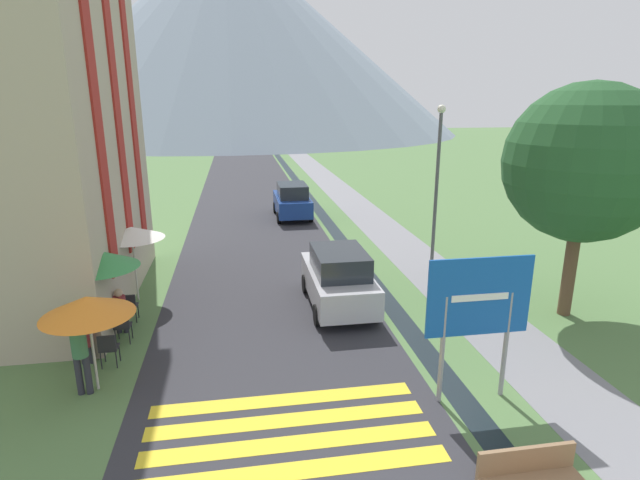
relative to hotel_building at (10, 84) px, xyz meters
The scene contains 22 objects.
ground_plane 13.95m from the hotel_building, 40.42° to the left, with size 160.00×160.00×0.00m, color #517542.
road 20.34m from the hotel_building, 69.04° to the left, with size 6.40×60.00×0.01m.
footpath 23.13m from the hotel_building, 54.17° to the left, with size 2.20×60.00×0.01m.
drainage_channel 21.87m from the hotel_building, 59.52° to the left, with size 0.60×60.00×0.00m.
crosswalk_marking 12.17m from the hotel_building, 47.96° to the right, with size 5.44×2.54×0.01m.
mountain_distant 81.81m from the hotel_building, 86.03° to the left, with size 80.86×80.86×34.00m.
hotel_building is the anchor object (origin of this frame).
road_sign 13.68m from the hotel_building, 33.55° to the right, with size 2.19×0.11×3.12m.
parked_car_near 10.77m from the hotel_building, 12.27° to the right, with size 1.84×3.96×1.82m.
parked_car_far 14.53m from the hotel_building, 48.30° to the left, with size 1.81×3.96×1.82m.
cafe_chair_far_left 6.99m from the hotel_building, 34.82° to the right, with size 0.40×0.40×0.85m.
cafe_chair_middle 7.52m from the hotel_building, 48.03° to the right, with size 0.40×0.40×0.85m.
cafe_chair_near_right 8.10m from the hotel_building, 56.90° to the right, with size 0.40×0.40×0.85m.
cafe_chair_far_right 6.71m from the hotel_building, 36.92° to the right, with size 0.40×0.40×0.85m.
cafe_umbrella_front_orange 7.72m from the hotel_building, 61.95° to the right, with size 1.90×1.90×2.17m.
cafe_umbrella_middle_green 5.88m from the hotel_building, 50.05° to the right, with size 1.99×1.99×2.44m.
cafe_umbrella_rear_white 5.21m from the hotel_building, ahead, with size 1.95×1.95×2.37m.
person_standing_terrace 8.33m from the hotel_building, 64.32° to the right, with size 0.32×0.32×1.77m.
person_seated_far 7.60m from the hotel_building, 60.59° to the right, with size 0.32×0.32×1.28m.
person_seated_near 7.03m from the hotel_building, 43.49° to the right, with size 0.32×0.32×1.26m.
streetlamp 13.26m from the hotel_building, ahead, with size 0.28×0.28×5.91m.
tree_by_path 15.98m from the hotel_building, 13.07° to the right, with size 4.31×4.31×6.58m.
Camera 1 is at (-3.25, -3.75, 6.10)m, focal length 28.00 mm.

